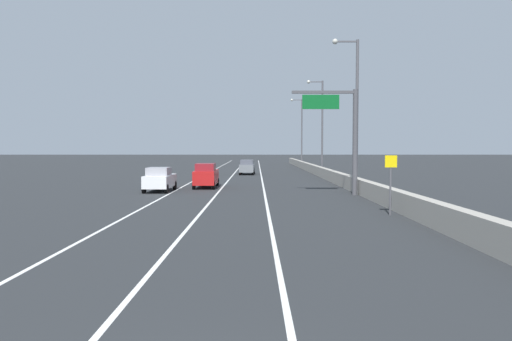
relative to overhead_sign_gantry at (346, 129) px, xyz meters
name	(u,v)px	position (x,y,z in m)	size (l,w,h in m)	color
ground_plane	(251,171)	(-7.15, 35.40, -4.73)	(320.00, 320.00, 0.00)	#26282B
lane_stripe_left	(207,174)	(-12.65, 26.40, -4.73)	(0.16, 130.00, 0.00)	silver
lane_stripe_center	(234,174)	(-9.15, 26.40, -4.73)	(0.16, 130.00, 0.00)	silver
lane_stripe_right	(262,174)	(-5.65, 26.40, -4.73)	(0.16, 130.00, 0.00)	silver
jersey_barrier_right	(337,177)	(1.34, 11.40, -4.18)	(0.60, 120.00, 1.10)	#9E998E
overhead_sign_gantry	(346,129)	(0.00, 0.00, 0.00)	(4.68, 0.36, 7.50)	#47474C
speed_advisory_sign	(392,180)	(0.44, -10.04, -2.96)	(0.60, 0.11, 3.00)	#4C4C51
lamp_post_right_second	(355,105)	(1.59, 4.58, 2.07)	(2.14, 0.44, 12.05)	#4C4C51
lamp_post_right_third	(322,121)	(2.06, 27.90, 2.07)	(2.14, 0.44, 12.05)	#4C4C51
lamp_post_right_fourth	(302,128)	(1.65, 51.22, 2.07)	(2.14, 0.44, 12.05)	#4C4C51
car_red_0	(207,176)	(-10.51, 6.43, -3.70)	(1.83, 4.75, 2.06)	red
car_gray_1	(248,167)	(-7.42, 26.21, -3.80)	(1.97, 4.36, 1.86)	slate
car_white_2	(161,179)	(-13.73, 2.90, -3.79)	(1.92, 4.33, 1.87)	white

